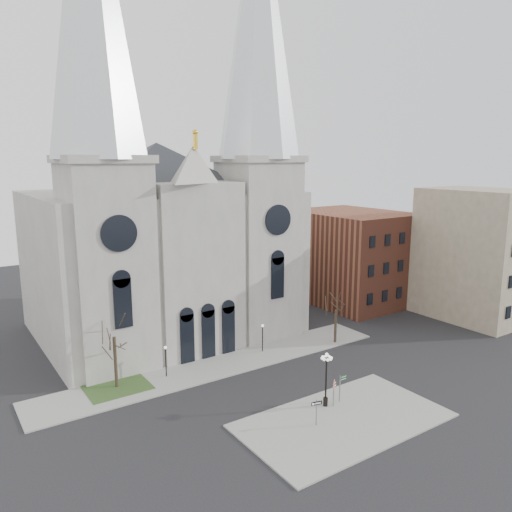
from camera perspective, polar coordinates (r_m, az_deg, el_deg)
ground at (r=47.13m, az=2.81°, el=-16.85°), size 160.00×160.00×0.00m
sidewalk_near at (r=45.51m, az=9.97°, el=-18.01°), size 18.00×10.00×0.14m
sidewalk_far at (r=55.41m, az=-4.18°, el=-12.33°), size 40.00×6.00×0.14m
grass_patch at (r=52.23m, az=-15.61°, el=-14.23°), size 6.00×5.00×0.18m
cathedral at (r=61.54m, az=-9.99°, el=7.59°), size 33.00×26.66×54.00m
bg_building_brick at (r=79.45m, az=10.71°, el=-0.02°), size 14.00×18.00×14.00m
bg_building_tan at (r=75.43m, az=23.72°, el=0.18°), size 10.00×14.00×18.00m
tree_left at (r=50.16m, az=-15.94°, el=-8.54°), size 3.20×3.20×7.50m
tree_right at (r=60.83m, az=9.13°, el=-5.87°), size 3.20×3.20×6.00m
ped_lamp_left at (r=52.49m, az=-10.29°, el=-11.19°), size 0.32×0.32×3.26m
ped_lamp_right at (r=57.94m, az=0.75°, el=-8.82°), size 0.32×0.32×3.26m
stop_sign at (r=46.69m, az=8.89°, el=-14.59°), size 0.88×0.29×2.53m
globe_lamp at (r=46.03m, az=8.03°, el=-13.07°), size 1.33×1.33×5.06m
one_way_sign at (r=43.63m, az=6.93°, el=-16.90°), size 0.97×0.27×2.26m
street_name_sign at (r=47.74m, az=9.64°, el=-14.46°), size 0.81×0.10×2.51m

